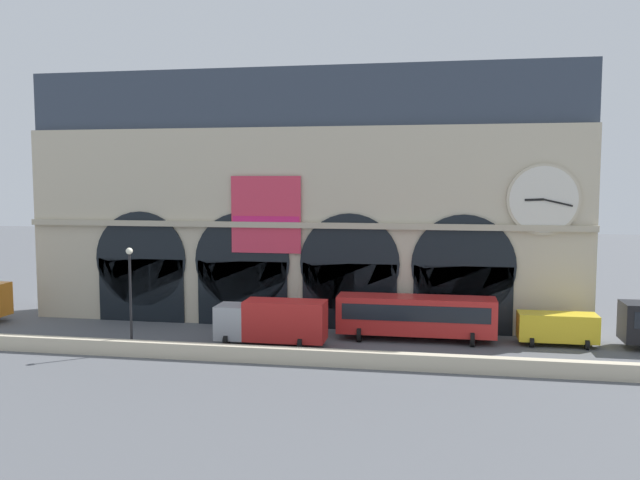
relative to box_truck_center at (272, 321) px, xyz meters
The scene contains 7 objects.
ground_plane 1.90m from the box_truck_center, 66.93° to the left, with size 200.00×200.00×0.00m, color #54565B.
quay_parapet_wall 4.38m from the box_truck_center, 85.52° to the right, with size 90.00×0.70×0.99m, color beige.
station_building 11.28m from the box_truck_center, 87.44° to the left, with size 43.37×5.05×19.78m.
box_truck_center is the anchor object (origin of this frame).
bus_mideast 10.07m from the box_truck_center, 18.58° to the left, with size 11.00×3.25×3.10m.
van_east 19.42m from the box_truck_center, 10.36° to the left, with size 5.20×2.48×2.20m.
street_lamp_quayside 9.66m from the box_truck_center, 158.48° to the right, with size 0.44×0.44×6.90m.
Camera 1 is at (10.66, -43.87, 11.31)m, focal length 37.24 mm.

